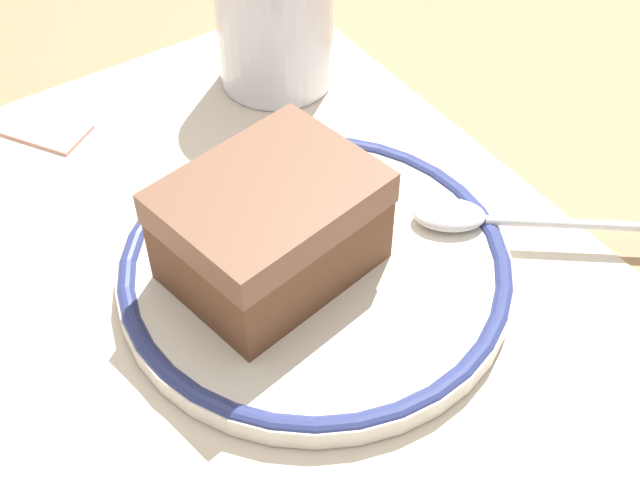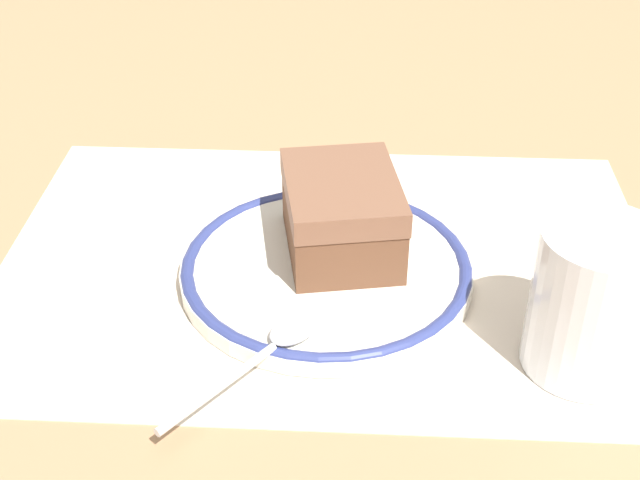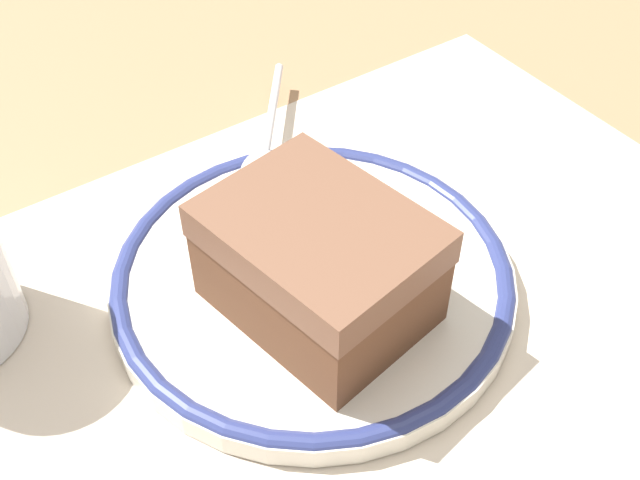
% 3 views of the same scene
% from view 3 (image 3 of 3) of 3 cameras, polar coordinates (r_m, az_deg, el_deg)
% --- Properties ---
extents(ground_plane, '(2.40, 2.40, 0.00)m').
position_cam_3_polar(ground_plane, '(0.39, 1.07, -5.33)').
color(ground_plane, '#9E7551').
extents(placemat, '(0.47, 0.32, 0.00)m').
position_cam_3_polar(placemat, '(0.39, 1.07, -5.26)').
color(placemat, beige).
rests_on(placemat, ground_plane).
extents(plate, '(0.20, 0.20, 0.01)m').
position_cam_3_polar(plate, '(0.40, 0.00, -2.48)').
color(plate, silver).
rests_on(plate, placemat).
extents(cake_slice, '(0.09, 0.11, 0.06)m').
position_cam_3_polar(cake_slice, '(0.36, -0.51, -1.29)').
color(cake_slice, brown).
rests_on(cake_slice, plate).
extents(spoon, '(0.09, 0.11, 0.01)m').
position_cam_3_polar(spoon, '(0.45, -4.08, 5.93)').
color(spoon, silver).
rests_on(spoon, plate).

